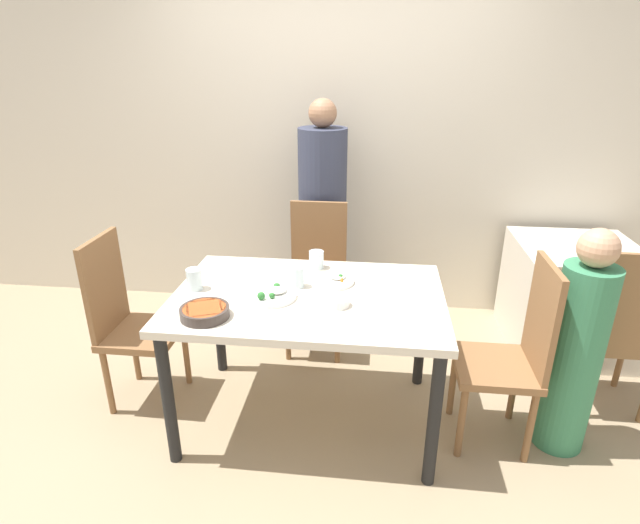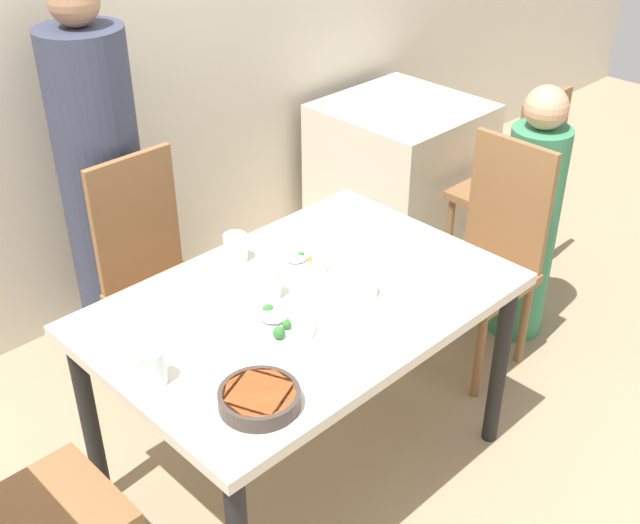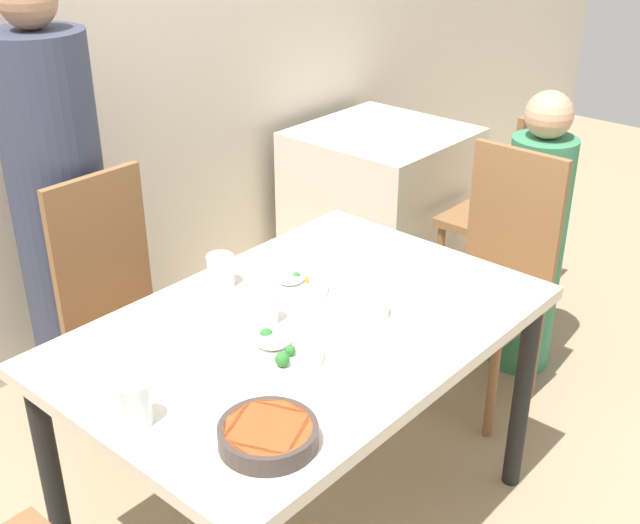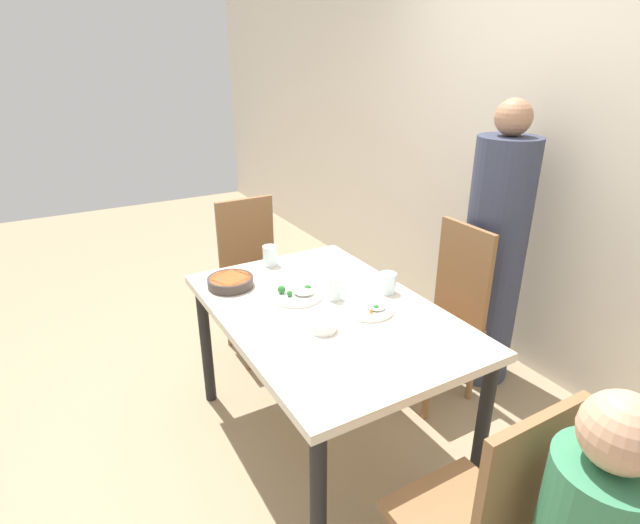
% 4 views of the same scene
% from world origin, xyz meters
% --- Properties ---
extents(ground_plane, '(10.00, 10.00, 0.00)m').
position_xyz_m(ground_plane, '(0.00, 0.00, 0.00)').
color(ground_plane, '#998466').
extents(wall_back, '(10.00, 0.06, 2.70)m').
position_xyz_m(wall_back, '(0.00, 1.49, 1.35)').
color(wall_back, beige).
rests_on(wall_back, ground_plane).
extents(dining_table, '(1.38, 0.92, 0.77)m').
position_xyz_m(dining_table, '(0.00, 0.00, 0.68)').
color(dining_table, beige).
rests_on(dining_table, ground_plane).
extents(chair_adult_spot, '(0.40, 0.40, 1.01)m').
position_xyz_m(chair_adult_spot, '(-0.05, 0.81, 0.53)').
color(chair_adult_spot, brown).
rests_on(chair_adult_spot, ground_plane).
extents(chair_child_spot, '(0.40, 0.40, 1.01)m').
position_xyz_m(chair_child_spot, '(1.04, -0.04, 0.53)').
color(chair_child_spot, brown).
rests_on(chair_child_spot, ground_plane).
extents(chair_empty_left, '(0.40, 0.40, 1.01)m').
position_xyz_m(chair_empty_left, '(-1.04, 0.07, 0.53)').
color(chair_empty_left, brown).
rests_on(chair_empty_left, ground_plane).
extents(person_adult, '(0.34, 0.34, 1.65)m').
position_xyz_m(person_adult, '(-0.05, 1.14, 0.76)').
color(person_adult, '#33384C').
rests_on(person_adult, ground_plane).
extents(person_child, '(0.26, 0.26, 1.19)m').
position_xyz_m(person_child, '(1.33, -0.04, 0.55)').
color(person_child, '#387F56').
rests_on(person_child, ground_plane).
extents(bowl_curry, '(0.23, 0.23, 0.05)m').
position_xyz_m(bowl_curry, '(-0.44, -0.30, 0.80)').
color(bowl_curry, '#3D332D').
rests_on(bowl_curry, dining_table).
extents(plate_rice_adult, '(0.26, 0.26, 0.06)m').
position_xyz_m(plate_rice_adult, '(-0.18, -0.06, 0.79)').
color(plate_rice_adult, white).
rests_on(plate_rice_adult, dining_table).
extents(plate_rice_child, '(0.23, 0.23, 0.05)m').
position_xyz_m(plate_rice_child, '(0.12, 0.16, 0.78)').
color(plate_rice_child, white).
rests_on(plate_rice_child, dining_table).
extents(bowl_rice_small, '(0.11, 0.11, 0.04)m').
position_xyz_m(bowl_rice_small, '(0.16, -0.11, 0.79)').
color(bowl_rice_small, white).
rests_on(bowl_rice_small, dining_table).
extents(glass_water_tall, '(0.07, 0.07, 0.11)m').
position_xyz_m(glass_water_tall, '(-0.07, 0.08, 0.83)').
color(glass_water_tall, silver).
rests_on(glass_water_tall, dining_table).
extents(glass_water_short, '(0.08, 0.08, 0.11)m').
position_xyz_m(glass_water_short, '(-0.59, -0.01, 0.83)').
color(glass_water_short, silver).
rests_on(glass_water_short, dining_table).
extents(glass_water_center, '(0.08, 0.08, 0.10)m').
position_xyz_m(glass_water_center, '(0.00, 0.35, 0.82)').
color(glass_water_center, silver).
rests_on(glass_water_center, dining_table).
extents(napkin_folded, '(0.14, 0.14, 0.01)m').
position_xyz_m(napkin_folded, '(-0.41, 0.26, 0.77)').
color(napkin_folded, white).
rests_on(napkin_folded, dining_table).
extents(fork_steel, '(0.18, 0.04, 0.01)m').
position_xyz_m(fork_steel, '(-0.11, 0.23, 0.77)').
color(fork_steel, silver).
rests_on(fork_steel, dining_table).
extents(background_table, '(0.78, 0.77, 0.74)m').
position_xyz_m(background_table, '(1.68, 0.99, 0.37)').
color(background_table, beige).
rests_on(background_table, ground_plane).
extents(chair_background, '(0.40, 0.40, 1.01)m').
position_xyz_m(chair_background, '(1.68, 0.26, 0.53)').
color(chair_background, brown).
rests_on(chair_background, ground_plane).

